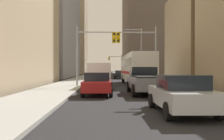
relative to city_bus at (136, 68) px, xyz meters
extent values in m
cube|color=#9E9E99|center=(-7.64, 26.17, -1.85)|extent=(3.74, 160.00, 0.15)
cube|color=#9E9E99|center=(2.72, 26.17, -1.85)|extent=(3.74, 160.00, 0.15)
cube|color=silver|center=(0.00, -0.01, 0.02)|extent=(2.63, 11.53, 2.90)
cube|color=black|center=(-1.26, -0.01, 0.54)|extent=(0.14, 10.58, 0.80)
cube|color=red|center=(-1.26, -0.01, -0.56)|extent=(0.13, 10.58, 0.28)
cylinder|color=black|center=(-1.17, 4.02, -1.43)|extent=(0.32, 1.00, 1.00)
cylinder|color=black|center=(1.18, 4.02, -1.43)|extent=(0.32, 1.00, 1.00)
cylinder|color=black|center=(-1.17, -3.23, -1.43)|extent=(0.32, 1.00, 1.00)
cylinder|color=black|center=(1.18, -3.23, -1.43)|extent=(0.32, 1.00, 1.00)
cube|color=slate|center=(-0.85, -10.76, -1.13)|extent=(2.02, 5.41, 0.80)
cube|color=black|center=(-0.85, -9.79, -0.38)|extent=(1.81, 1.81, 0.70)
cube|color=black|center=(-0.85, -12.11, -0.68)|extent=(1.77, 2.38, 0.10)
cylinder|color=black|center=(-1.81, -9.03, -1.53)|extent=(0.28, 0.80, 0.80)
cylinder|color=black|center=(0.11, -9.03, -1.53)|extent=(0.28, 0.80, 0.80)
cylinder|color=black|center=(-1.81, -12.49, -1.53)|extent=(0.28, 0.80, 0.80)
cylinder|color=black|center=(0.11, -12.49, -1.53)|extent=(0.28, 0.80, 0.80)
cube|color=white|center=(-4.09, -5.10, -0.62)|extent=(2.13, 5.25, 1.90)
cube|color=black|center=(-4.09, -2.50, -0.20)|extent=(1.76, 0.06, 0.60)
cylinder|color=black|center=(-5.05, -3.44, -1.57)|extent=(0.24, 0.72, 0.72)
cylinder|color=black|center=(-3.13, -3.44, -1.57)|extent=(0.24, 0.72, 0.72)
cylinder|color=black|center=(-5.05, -6.77, -1.57)|extent=(0.24, 0.72, 0.72)
cylinder|color=black|center=(-3.13, -6.77, -1.57)|extent=(0.24, 0.72, 0.72)
cube|color=#B7BABF|center=(-0.69, -17.88, -1.28)|extent=(1.86, 4.22, 0.65)
cube|color=black|center=(-0.69, -18.03, -0.68)|extent=(1.61, 1.92, 0.55)
cylinder|color=black|center=(-1.56, -16.54, -1.61)|extent=(0.22, 0.64, 0.64)
cylinder|color=black|center=(0.17, -16.54, -1.61)|extent=(0.22, 0.64, 0.64)
cylinder|color=black|center=(-1.56, -19.23, -1.61)|extent=(0.22, 0.64, 0.64)
cylinder|color=black|center=(0.17, -19.23, -1.61)|extent=(0.22, 0.64, 0.64)
cube|color=maroon|center=(-4.16, -11.22, -1.28)|extent=(1.85, 4.22, 0.65)
cube|color=black|center=(-4.16, -11.37, -0.68)|extent=(1.61, 1.92, 0.55)
cylinder|color=black|center=(-5.02, -9.88, -1.61)|extent=(0.22, 0.64, 0.64)
cylinder|color=black|center=(-3.29, -9.88, -1.61)|extent=(0.22, 0.64, 0.64)
cylinder|color=black|center=(-5.02, -12.56, -1.61)|extent=(0.22, 0.64, 0.64)
cylinder|color=black|center=(-3.29, -12.56, -1.61)|extent=(0.22, 0.64, 0.64)
cube|color=#C6B793|center=(-4.00, 0.81, -1.28)|extent=(1.87, 4.23, 0.65)
cube|color=black|center=(-4.00, 0.66, -0.68)|extent=(1.62, 1.93, 0.55)
cylinder|color=black|center=(-4.87, 2.16, -1.61)|extent=(0.22, 0.64, 0.64)
cylinder|color=black|center=(-3.14, 2.16, -1.61)|extent=(0.22, 0.64, 0.64)
cylinder|color=black|center=(-4.87, -0.53, -1.61)|extent=(0.22, 0.64, 0.64)
cylinder|color=black|center=(-3.14, -0.53, -1.61)|extent=(0.22, 0.64, 0.64)
cube|color=black|center=(-0.89, 15.45, -1.28)|extent=(1.87, 4.23, 0.65)
cube|color=black|center=(-0.89, 15.30, -0.68)|extent=(1.62, 1.93, 0.55)
cylinder|color=black|center=(-1.76, 16.79, -1.61)|extent=(0.22, 0.64, 0.64)
cylinder|color=black|center=(-0.03, 16.79, -1.61)|extent=(0.22, 0.64, 0.64)
cylinder|color=black|center=(-1.76, 14.10, -1.61)|extent=(0.22, 0.64, 0.64)
cylinder|color=black|center=(-0.03, 14.10, -1.61)|extent=(0.22, 0.64, 0.64)
cylinder|color=gray|center=(-6.37, -3.81, 1.07)|extent=(0.18, 0.18, 6.00)
cylinder|color=gray|center=(-4.54, -3.81, 3.47)|extent=(3.64, 0.12, 0.12)
cube|color=gold|center=(-2.72, -3.81, 2.95)|extent=(0.38, 0.30, 1.05)
sphere|color=black|center=(-2.72, -3.98, 3.29)|extent=(0.24, 0.24, 0.24)
sphere|color=#F9A514|center=(-2.72, -3.98, 2.95)|extent=(0.24, 0.24, 0.24)
sphere|color=black|center=(-2.72, -3.98, 2.61)|extent=(0.24, 0.24, 0.24)
cylinder|color=gray|center=(1.45, -3.81, 1.07)|extent=(0.18, 0.18, 6.00)
cylinder|color=gray|center=(-0.43, -3.81, 3.47)|extent=(3.76, 0.12, 0.12)
cube|color=gold|center=(-2.31, -3.81, 2.95)|extent=(0.38, 0.30, 1.05)
sphere|color=black|center=(-2.31, -3.98, 3.29)|extent=(0.24, 0.24, 0.24)
sphere|color=#F9A514|center=(-2.31, -3.98, 2.95)|extent=(0.24, 0.24, 0.24)
sphere|color=black|center=(-2.31, -3.98, 2.61)|extent=(0.24, 0.24, 0.24)
cylinder|color=gray|center=(1.45, 40.90, 1.07)|extent=(0.18, 0.18, 6.00)
cylinder|color=gray|center=(-0.39, 40.90, 3.47)|extent=(3.68, 0.12, 0.12)
cube|color=gold|center=(-2.23, 40.90, 2.95)|extent=(0.38, 0.30, 1.05)
sphere|color=red|center=(-2.23, 40.73, 3.29)|extent=(0.24, 0.24, 0.24)
sphere|color=black|center=(-2.23, 40.73, 2.95)|extent=(0.24, 0.24, 0.24)
sphere|color=black|center=(-2.23, 40.73, 2.61)|extent=(0.24, 0.24, 0.24)
cylinder|color=brown|center=(3.09, -9.25, 2.95)|extent=(0.28, 0.28, 9.76)
cylinder|color=gray|center=(1.55, 5.93, 1.82)|extent=(0.16, 0.16, 7.50)
cylinder|color=gray|center=(0.38, 5.93, 5.37)|extent=(2.33, 0.10, 0.10)
ellipsoid|color=#4C4C51|center=(-0.78, 5.93, 5.27)|extent=(0.56, 0.32, 0.20)
cube|color=#93939E|center=(-20.24, 28.01, 11.39)|extent=(18.96, 29.40, 26.64)
camera|label=1|loc=(-3.72, -27.06, -0.19)|focal=37.75mm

